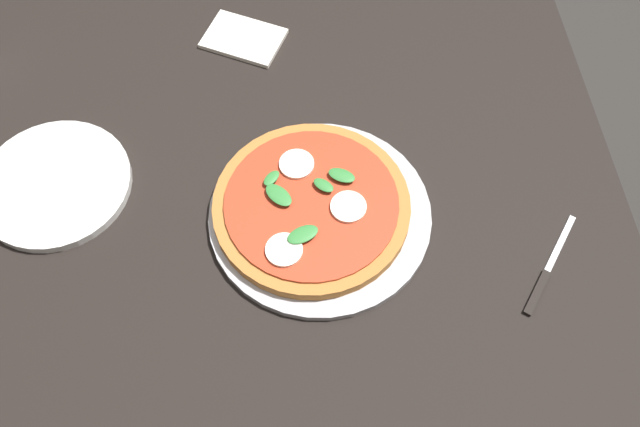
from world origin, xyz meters
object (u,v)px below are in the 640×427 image
knife (545,276)px  pizza (311,206)px  dining_table (257,237)px  serving_tray (320,215)px  napkin (244,38)px  plate_white (55,184)px

knife → pizza: bearing=157.6°
dining_table → serving_tray: size_ratio=3.44×
dining_table → knife: bearing=-20.7°
napkin → serving_tray: bearing=-74.7°
dining_table → pizza: bearing=-14.3°
serving_tray → pizza: size_ratio=1.13×
pizza → napkin: (-0.09, 0.35, -0.02)m
dining_table → serving_tray: (0.10, -0.03, 0.11)m
napkin → dining_table: bearing=-90.2°
serving_tray → pizza: pizza is taller
napkin → knife: bearing=-50.3°
pizza → napkin: pizza is taller
plate_white → napkin: 0.40m
plate_white → knife: (0.70, -0.21, -0.00)m
dining_table → plate_white: size_ratio=4.92×
dining_table → napkin: size_ratio=8.60×
serving_tray → napkin: (-0.10, 0.36, -0.00)m
pizza → napkin: bearing=103.8°
serving_tray → napkin: serving_tray is taller
serving_tray → plate_white: 0.40m
knife → napkin: bearing=129.7°
pizza → knife: pizza is taller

